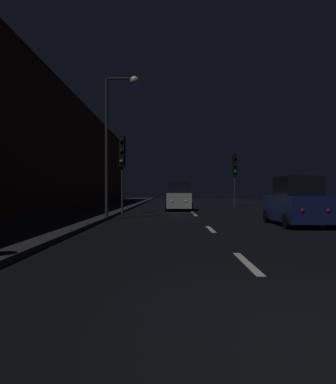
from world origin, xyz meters
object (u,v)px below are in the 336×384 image
(car_approaching_headlights, at_px, (178,197))
(car_parked_right_near, at_px, (296,203))
(traffic_light_far_right, at_px, (235,169))
(traffic_light_far_left, at_px, (122,158))
(streetlamp_overhead, at_px, (116,125))

(car_approaching_headlights, height_order, car_parked_right_near, car_approaching_headlights)
(traffic_light_far_right, distance_m, car_parked_right_near, 18.35)
(traffic_light_far_left, height_order, car_parked_right_near, traffic_light_far_left)
(traffic_light_far_right, bearing_deg, traffic_light_far_left, -53.99)
(traffic_light_far_right, bearing_deg, streetlamp_overhead, -44.19)
(streetlamp_overhead, xyz_separation_m, car_approaching_headlights, (3.36, 8.53, -3.82))
(car_parked_right_near, bearing_deg, traffic_light_far_left, 47.78)
(traffic_light_far_left, relative_size, car_approaching_headlights, 1.17)
(streetlamp_overhead, bearing_deg, car_parked_right_near, -21.74)
(streetlamp_overhead, bearing_deg, traffic_light_far_left, 93.50)
(traffic_light_far_left, xyz_separation_m, car_parked_right_near, (8.20, -7.44, -2.61))
(streetlamp_overhead, relative_size, car_parked_right_near, 1.80)
(traffic_light_far_right, relative_size, car_parked_right_near, 1.20)
(streetlamp_overhead, distance_m, car_parked_right_near, 9.38)
(traffic_light_far_right, relative_size, car_approaching_headlights, 1.16)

